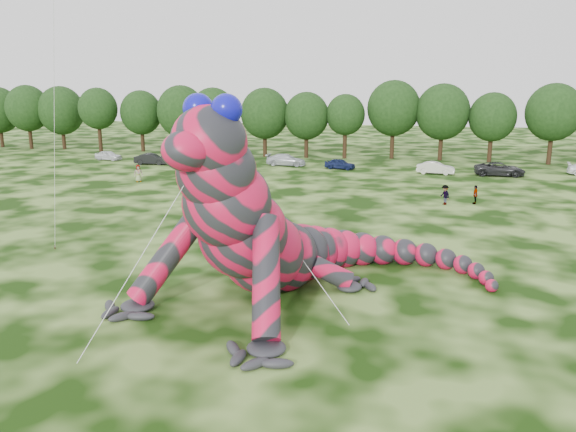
% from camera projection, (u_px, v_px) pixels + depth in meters
% --- Properties ---
extents(ground, '(240.00, 240.00, 0.00)m').
position_uv_depth(ground, '(149.00, 339.00, 22.86)').
color(ground, '#16330A').
rests_on(ground, ground).
extents(inflatable_gecko, '(22.71, 24.39, 9.79)m').
position_uv_depth(inflatable_gecko, '(280.00, 193.00, 27.49)').
color(inflatable_gecko, '#CA113D').
rests_on(inflatable_gecko, ground).
extents(tree_1, '(6.74, 6.07, 9.81)m').
position_uv_depth(tree_1, '(28.00, 117.00, 87.01)').
color(tree_1, black).
rests_on(tree_1, ground).
extents(tree_2, '(7.04, 6.34, 9.64)m').
position_uv_depth(tree_2, '(62.00, 118.00, 86.58)').
color(tree_2, black).
rests_on(tree_2, ground).
extents(tree_3, '(5.81, 5.23, 9.44)m').
position_uv_depth(tree_3, '(99.00, 120.00, 83.46)').
color(tree_3, black).
rests_on(tree_3, ground).
extents(tree_4, '(6.22, 5.60, 9.06)m').
position_uv_depth(tree_4, '(142.00, 121.00, 83.79)').
color(tree_4, black).
rests_on(tree_4, ground).
extents(tree_5, '(7.16, 6.44, 9.80)m').
position_uv_depth(tree_5, '(181.00, 119.00, 82.08)').
color(tree_5, black).
rests_on(tree_5, ground).
extents(tree_6, '(6.52, 5.86, 9.49)m').
position_uv_depth(tree_6, '(213.00, 122.00, 79.28)').
color(tree_6, black).
rests_on(tree_6, ground).
extents(tree_7, '(6.68, 6.01, 9.48)m').
position_uv_depth(tree_7, '(265.00, 122.00, 77.82)').
color(tree_7, black).
rests_on(tree_7, ground).
extents(tree_8, '(6.14, 5.53, 8.94)m').
position_uv_depth(tree_8, '(306.00, 125.00, 76.83)').
color(tree_8, black).
rests_on(tree_8, ground).
extents(tree_9, '(5.27, 4.74, 8.68)m').
position_uv_depth(tree_9, '(345.00, 126.00, 76.09)').
color(tree_9, black).
rests_on(tree_9, ground).
extents(tree_10, '(7.09, 6.38, 10.50)m').
position_uv_depth(tree_10, '(393.00, 120.00, 75.72)').
color(tree_10, black).
rests_on(tree_10, ground).
extents(tree_11, '(7.01, 6.31, 10.07)m').
position_uv_depth(tree_11, '(442.00, 122.00, 74.06)').
color(tree_11, black).
rests_on(tree_11, ground).
extents(tree_12, '(5.99, 5.39, 8.97)m').
position_uv_depth(tree_12, '(492.00, 127.00, 72.45)').
color(tree_12, black).
rests_on(tree_12, ground).
extents(tree_13, '(6.83, 6.15, 10.13)m').
position_uv_depth(tree_13, '(552.00, 124.00, 70.24)').
color(tree_13, black).
rests_on(tree_13, ground).
extents(car_0, '(3.96, 2.13, 1.28)m').
position_uv_depth(car_0, '(108.00, 155.00, 75.07)').
color(car_0, white).
rests_on(car_0, ground).
extents(car_1, '(4.35, 1.83, 1.40)m').
position_uv_depth(car_1, '(152.00, 159.00, 71.12)').
color(car_1, black).
rests_on(car_1, ground).
extents(car_2, '(5.46, 3.00, 1.45)m').
position_uv_depth(car_2, '(203.00, 160.00, 69.69)').
color(car_2, maroon).
rests_on(car_2, ground).
extents(car_3, '(4.97, 2.06, 1.44)m').
position_uv_depth(car_3, '(286.00, 160.00, 70.18)').
color(car_3, silver).
rests_on(car_3, ground).
extents(car_4, '(3.91, 2.21, 1.25)m').
position_uv_depth(car_4, '(340.00, 164.00, 67.39)').
color(car_4, '#151F4C').
rests_on(car_4, ground).
extents(car_5, '(4.34, 1.92, 1.39)m').
position_uv_depth(car_5, '(436.00, 168.00, 63.74)').
color(car_5, silver).
rests_on(car_5, ground).
extents(car_6, '(5.45, 2.54, 1.51)m').
position_uv_depth(car_6, '(500.00, 169.00, 62.52)').
color(car_6, '#262629').
rests_on(car_6, ground).
extents(spectator_4, '(1.04, 0.97, 1.78)m').
position_uv_depth(spectator_4, '(138.00, 173.00, 58.71)').
color(spectator_4, gray).
rests_on(spectator_4, ground).
extents(spectator_2, '(1.14, 1.27, 1.71)m').
position_uv_depth(spectator_2, '(445.00, 195.00, 47.70)').
color(spectator_2, gray).
rests_on(spectator_2, ground).
extents(spectator_1, '(0.83, 0.93, 1.58)m').
position_uv_depth(spectator_1, '(206.00, 193.00, 48.78)').
color(spectator_1, gray).
rests_on(spectator_1, ground).
extents(spectator_3, '(0.46, 0.97, 1.62)m').
position_uv_depth(spectator_3, '(475.00, 195.00, 48.01)').
color(spectator_3, gray).
rests_on(spectator_3, ground).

